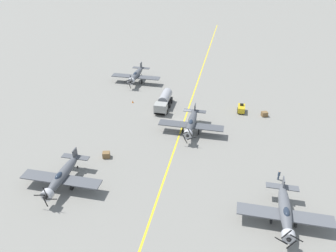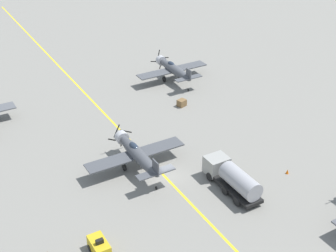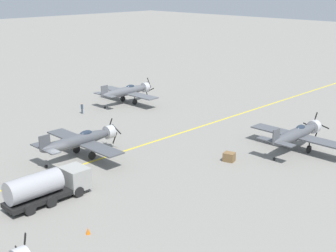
% 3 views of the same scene
% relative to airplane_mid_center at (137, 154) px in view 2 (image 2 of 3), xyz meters
% --- Properties ---
extents(ground_plane, '(400.00, 400.00, 0.00)m').
position_rel_airplane_mid_center_xyz_m(ground_plane, '(1.96, -3.60, -2.01)').
color(ground_plane, gray).
extents(taxiway_stripe, '(0.30, 160.00, 0.01)m').
position_rel_airplane_mid_center_xyz_m(taxiway_stripe, '(1.96, -3.60, -2.01)').
color(taxiway_stripe, yellow).
rests_on(taxiway_stripe, ground).
extents(airplane_mid_center, '(12.00, 9.98, 3.65)m').
position_rel_airplane_mid_center_xyz_m(airplane_mid_center, '(0.00, 0.00, 0.00)').
color(airplane_mid_center, '#484B50').
rests_on(airplane_mid_center, ground).
extents(airplane_far_right, '(12.00, 9.98, 3.77)m').
position_rel_airplane_mid_center_xyz_m(airplane_far_right, '(16.10, 19.00, 0.00)').
color(airplane_far_right, '#4D5055').
rests_on(airplane_far_right, ground).
extents(fuel_tanker, '(2.68, 8.00, 2.98)m').
position_rel_airplane_mid_center_xyz_m(fuel_tanker, '(7.15, -8.61, -0.50)').
color(fuel_tanker, black).
rests_on(fuel_tanker, ground).
extents(tow_tractor, '(1.57, 2.60, 1.79)m').
position_rel_airplane_mid_center_xyz_m(tow_tractor, '(-9.02, -10.23, -1.22)').
color(tow_tractor, gold).
rests_on(tow_tractor, ground).
extents(supply_crate_by_tanker, '(1.41, 1.28, 0.99)m').
position_rel_airplane_mid_center_xyz_m(supply_crate_by_tanker, '(12.64, 10.76, -1.52)').
color(supply_crate_by_tanker, brown).
rests_on(supply_crate_by_tanker, ground).
extents(traffic_cone, '(0.36, 0.36, 0.55)m').
position_rel_airplane_mid_center_xyz_m(traffic_cone, '(14.40, -9.54, -1.74)').
color(traffic_cone, orange).
rests_on(traffic_cone, ground).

